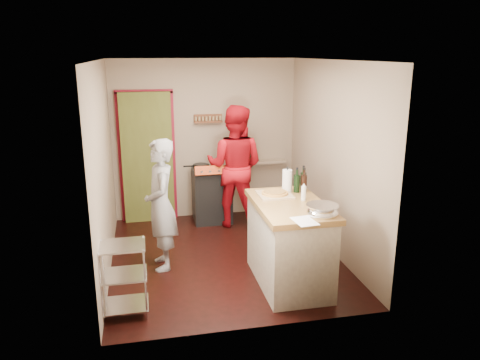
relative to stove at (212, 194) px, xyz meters
name	(u,v)px	position (x,y,z in m)	size (l,w,h in m)	color
floor	(224,256)	(-0.05, -1.42, -0.45)	(3.50, 3.50, 0.00)	black
back_wall	(166,151)	(-0.69, 0.36, 0.68)	(3.00, 0.44, 2.60)	gray
left_wall	(103,170)	(-1.55, -1.42, 0.85)	(0.04, 3.50, 2.60)	gray
right_wall	(332,158)	(1.45, -1.42, 0.85)	(0.04, 3.50, 2.60)	gray
ceiling	(222,59)	(-0.05, -1.42, 2.16)	(3.00, 3.50, 0.02)	white
stove	(212,194)	(0.00, 0.00, 0.00)	(0.60, 0.63, 1.00)	black
wire_shelving	(124,276)	(-1.33, -2.62, -0.01)	(0.48, 0.40, 0.80)	silver
island	(289,242)	(0.58, -2.31, 0.08)	(0.79, 1.44, 1.32)	beige
person_stripe	(161,205)	(-0.88, -1.56, 0.39)	(0.61, 0.40, 1.68)	#AAAAAF
person_red	(235,166)	(0.34, -0.22, 0.51)	(0.93, 0.73, 1.92)	#AE0B16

